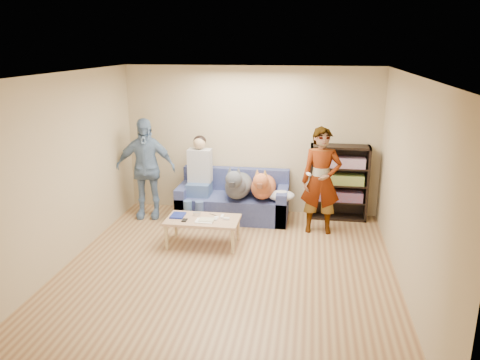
% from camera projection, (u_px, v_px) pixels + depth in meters
% --- Properties ---
extents(ground, '(5.00, 5.00, 0.00)m').
position_uv_depth(ground, '(226.00, 273.00, 6.28)').
color(ground, brown).
rests_on(ground, ground).
extents(ceiling, '(5.00, 5.00, 0.00)m').
position_uv_depth(ceiling, '(225.00, 75.00, 5.55)').
color(ceiling, white).
rests_on(ceiling, ground).
extents(wall_back, '(4.50, 0.00, 4.50)m').
position_uv_depth(wall_back, '(251.00, 141.00, 8.28)').
color(wall_back, tan).
rests_on(wall_back, ground).
extents(wall_front, '(4.50, 0.00, 4.50)m').
position_uv_depth(wall_front, '(166.00, 272.00, 3.54)').
color(wall_front, tan).
rests_on(wall_front, ground).
extents(wall_left, '(0.00, 5.00, 5.00)m').
position_uv_depth(wall_left, '(60.00, 173.00, 6.24)').
color(wall_left, tan).
rests_on(wall_left, ground).
extents(wall_right, '(0.00, 5.00, 5.00)m').
position_uv_depth(wall_right, '(411.00, 188.00, 5.59)').
color(wall_right, tan).
rests_on(wall_right, ground).
extents(blanket, '(0.46, 0.39, 0.16)m').
position_uv_depth(blanket, '(281.00, 196.00, 7.82)').
color(blanket, silver).
rests_on(blanket, sofa).
extents(person_standing_right, '(0.64, 0.43, 1.72)m').
position_uv_depth(person_standing_right, '(321.00, 181.00, 7.42)').
color(person_standing_right, gray).
rests_on(person_standing_right, ground).
extents(person_standing_left, '(1.08, 0.57, 1.76)m').
position_uv_depth(person_standing_left, '(145.00, 168.00, 8.08)').
color(person_standing_left, '#7498BA').
rests_on(person_standing_left, ground).
extents(held_controller, '(0.08, 0.12, 0.03)m').
position_uv_depth(held_controller, '(309.00, 174.00, 7.21)').
color(held_controller, white).
rests_on(held_controller, person_standing_right).
extents(notebook_blue, '(0.20, 0.26, 0.03)m').
position_uv_depth(notebook_blue, '(178.00, 215.00, 7.14)').
color(notebook_blue, navy).
rests_on(notebook_blue, coffee_table).
extents(papers, '(0.26, 0.20, 0.02)m').
position_uv_depth(papers, '(204.00, 221.00, 6.94)').
color(papers, white).
rests_on(papers, coffee_table).
extents(magazine, '(0.22, 0.17, 0.01)m').
position_uv_depth(magazine, '(207.00, 220.00, 6.95)').
color(magazine, beige).
rests_on(magazine, coffee_table).
extents(camera_silver, '(0.11, 0.06, 0.05)m').
position_uv_depth(camera_silver, '(197.00, 214.00, 7.17)').
color(camera_silver, silver).
rests_on(camera_silver, coffee_table).
extents(controller_a, '(0.04, 0.13, 0.03)m').
position_uv_depth(controller_a, '(222.00, 216.00, 7.09)').
color(controller_a, white).
rests_on(controller_a, coffee_table).
extents(controller_b, '(0.09, 0.06, 0.03)m').
position_uv_depth(controller_b, '(226.00, 219.00, 7.00)').
color(controller_b, silver).
rests_on(controller_b, coffee_table).
extents(headphone_cup_a, '(0.07, 0.07, 0.02)m').
position_uv_depth(headphone_cup_a, '(215.00, 219.00, 6.99)').
color(headphone_cup_a, silver).
rests_on(headphone_cup_a, coffee_table).
extents(headphone_cup_b, '(0.07, 0.07, 0.02)m').
position_uv_depth(headphone_cup_b, '(217.00, 217.00, 7.07)').
color(headphone_cup_b, white).
rests_on(headphone_cup_b, coffee_table).
extents(pen_orange, '(0.13, 0.06, 0.01)m').
position_uv_depth(pen_orange, '(199.00, 222.00, 6.89)').
color(pen_orange, '#C6621B').
rests_on(pen_orange, coffee_table).
extents(pen_black, '(0.13, 0.08, 0.01)m').
position_uv_depth(pen_black, '(213.00, 215.00, 7.19)').
color(pen_black, black).
rests_on(pen_black, coffee_table).
extents(wallet, '(0.07, 0.12, 0.02)m').
position_uv_depth(wallet, '(185.00, 220.00, 6.96)').
color(wallet, black).
rests_on(wallet, coffee_table).
extents(sofa, '(1.90, 0.85, 0.82)m').
position_uv_depth(sofa, '(234.00, 202.00, 8.23)').
color(sofa, '#515B93').
rests_on(sofa, ground).
extents(person_seated, '(0.40, 0.73, 1.47)m').
position_uv_depth(person_seated, '(199.00, 175.00, 8.05)').
color(person_seated, '#436093').
rests_on(person_seated, sofa).
extents(dog_gray, '(0.45, 1.27, 0.66)m').
position_uv_depth(dog_gray, '(238.00, 185.00, 7.90)').
color(dog_gray, '#484A52').
rests_on(dog_gray, sofa).
extents(dog_tan, '(0.42, 1.17, 0.61)m').
position_uv_depth(dog_tan, '(263.00, 186.00, 7.89)').
color(dog_tan, '#C15E3B').
rests_on(dog_tan, sofa).
extents(coffee_table, '(1.10, 0.60, 0.42)m').
position_uv_depth(coffee_table, '(203.00, 222.00, 7.06)').
color(coffee_table, tan).
rests_on(coffee_table, ground).
extents(bookshelf, '(1.00, 0.34, 1.30)m').
position_uv_depth(bookshelf, '(339.00, 181.00, 8.07)').
color(bookshelf, black).
rests_on(bookshelf, ground).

